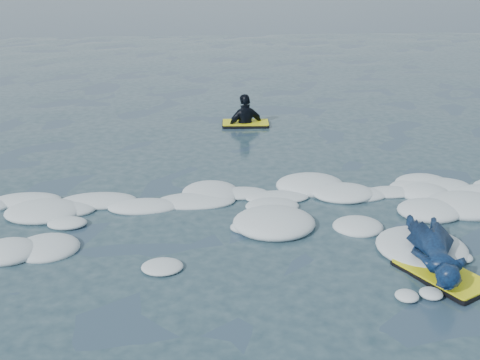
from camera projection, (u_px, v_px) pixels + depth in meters
name	position (u px, v px, depth m)	size (l,w,h in m)	color
ground	(190.00, 247.00, 7.98)	(120.00, 120.00, 0.00)	#1C2E43
foam_band	(189.00, 215.00, 8.94)	(12.00, 3.10, 0.30)	silver
prone_woman_unit	(436.00, 253.00, 7.34)	(1.07, 1.78, 0.44)	black
waiting_rider_unit	(246.00, 128.00, 13.51)	(1.08, 0.66, 1.56)	black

